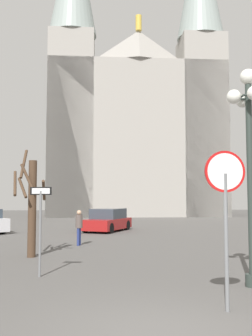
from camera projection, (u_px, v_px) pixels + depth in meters
ground_plane at (157, 336)px, 6.16m from camera, size 120.00×120.00×0.00m
cathedral at (136, 116)px, 47.73m from camera, size 20.79×12.91×37.24m
stop_sign at (225, 197)px, 7.61m from camera, size 0.82×0.08×3.11m
one_way_arrow_sign at (40, 221)px, 10.82m from camera, size 0.60×0.12×2.48m
street_lamp at (249, 136)px, 9.80m from camera, size 1.12×1.12×5.46m
bare_tree at (31, 203)px, 14.33m from camera, size 1.29×1.31×4.00m
parked_car_far_red at (107, 221)px, 25.17m from camera, size 3.49×4.51×1.45m
pedestrian_standing at (79, 224)px, 17.72m from camera, size 0.32×0.32×1.60m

